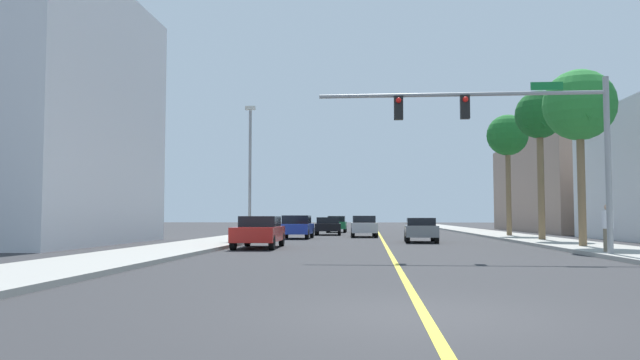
{
  "coord_description": "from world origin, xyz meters",
  "views": [
    {
      "loc": [
        -0.78,
        -8.87,
        1.41
      ],
      "look_at": [
        -3.31,
        22.14,
        3.29
      ],
      "focal_mm": 33.97,
      "sensor_mm": 36.0,
      "label": 1
    }
  ],
  "objects_px": {
    "street_lamp": "(250,165)",
    "car_gray": "(421,229)",
    "car_silver": "(364,226)",
    "car_blue": "(296,227)",
    "car_green": "(337,224)",
    "traffic_signal_mast": "(514,125)",
    "pedestrian": "(608,228)",
    "car_red": "(259,231)",
    "palm_mid": "(539,118)",
    "palm_near": "(579,107)",
    "car_black": "(328,226)",
    "palm_far": "(507,137)"
  },
  "relations": [
    {
      "from": "street_lamp",
      "to": "car_gray",
      "type": "height_order",
      "value": "street_lamp"
    },
    {
      "from": "car_silver",
      "to": "car_blue",
      "type": "bearing_deg",
      "value": -142.4
    },
    {
      "from": "car_gray",
      "to": "car_green",
      "type": "relative_size",
      "value": 1.05
    },
    {
      "from": "traffic_signal_mast",
      "to": "car_green",
      "type": "xyz_separation_m",
      "value": [
        -7.99,
        32.78,
        -3.82
      ]
    },
    {
      "from": "car_gray",
      "to": "pedestrian",
      "type": "distance_m",
      "value": 12.56
    },
    {
      "from": "pedestrian",
      "to": "car_red",
      "type": "bearing_deg",
      "value": 123.59
    },
    {
      "from": "palm_mid",
      "to": "car_gray",
      "type": "distance_m",
      "value": 9.17
    },
    {
      "from": "car_red",
      "to": "pedestrian",
      "type": "height_order",
      "value": "pedestrian"
    },
    {
      "from": "car_blue",
      "to": "pedestrian",
      "type": "distance_m",
      "value": 20.79
    },
    {
      "from": "palm_mid",
      "to": "car_silver",
      "type": "distance_m",
      "value": 13.99
    },
    {
      "from": "car_silver",
      "to": "pedestrian",
      "type": "relative_size",
      "value": 2.57
    },
    {
      "from": "palm_near",
      "to": "pedestrian",
      "type": "bearing_deg",
      "value": -98.38
    },
    {
      "from": "car_blue",
      "to": "car_green",
      "type": "relative_size",
      "value": 1.02
    },
    {
      "from": "palm_mid",
      "to": "car_blue",
      "type": "distance_m",
      "value": 16.0
    },
    {
      "from": "street_lamp",
      "to": "car_black",
      "type": "bearing_deg",
      "value": 74.66
    },
    {
      "from": "car_silver",
      "to": "pedestrian",
      "type": "bearing_deg",
      "value": -68.09
    },
    {
      "from": "traffic_signal_mast",
      "to": "palm_far",
      "type": "relative_size",
      "value": 1.23
    },
    {
      "from": "palm_far",
      "to": "car_green",
      "type": "distance_m",
      "value": 18.5
    },
    {
      "from": "car_blue",
      "to": "car_gray",
      "type": "bearing_deg",
      "value": 147.48
    },
    {
      "from": "traffic_signal_mast",
      "to": "car_black",
      "type": "relative_size",
      "value": 2.34
    },
    {
      "from": "street_lamp",
      "to": "car_red",
      "type": "height_order",
      "value": "street_lamp"
    },
    {
      "from": "palm_near",
      "to": "traffic_signal_mast",
      "type": "bearing_deg",
      "value": -126.39
    },
    {
      "from": "car_black",
      "to": "car_silver",
      "type": "distance_m",
      "value": 5.22
    },
    {
      "from": "palm_mid",
      "to": "car_gray",
      "type": "height_order",
      "value": "palm_mid"
    },
    {
      "from": "car_red",
      "to": "car_black",
      "type": "xyz_separation_m",
      "value": [
        1.77,
        19.56,
        -0.05
      ]
    },
    {
      "from": "car_blue",
      "to": "car_gray",
      "type": "height_order",
      "value": "car_blue"
    },
    {
      "from": "car_gray",
      "to": "car_silver",
      "type": "height_order",
      "value": "car_silver"
    },
    {
      "from": "palm_near",
      "to": "car_silver",
      "type": "xyz_separation_m",
      "value": [
        -9.56,
        15.13,
        -5.44
      ]
    },
    {
      "from": "car_red",
      "to": "car_silver",
      "type": "xyz_separation_m",
      "value": [
        4.55,
        15.15,
        0.01
      ]
    },
    {
      "from": "car_green",
      "to": "car_silver",
      "type": "height_order",
      "value": "car_silver"
    },
    {
      "from": "traffic_signal_mast",
      "to": "car_black",
      "type": "bearing_deg",
      "value": 108.15
    },
    {
      "from": "traffic_signal_mast",
      "to": "palm_near",
      "type": "distance_m",
      "value": 7.11
    },
    {
      "from": "street_lamp",
      "to": "car_red",
      "type": "relative_size",
      "value": 1.62
    },
    {
      "from": "car_green",
      "to": "pedestrian",
      "type": "relative_size",
      "value": 2.24
    },
    {
      "from": "car_black",
      "to": "palm_mid",
      "type": "bearing_deg",
      "value": -46.61
    },
    {
      "from": "traffic_signal_mast",
      "to": "car_green",
      "type": "distance_m",
      "value": 33.95
    },
    {
      "from": "car_blue",
      "to": "car_black",
      "type": "height_order",
      "value": "car_blue"
    },
    {
      "from": "car_black",
      "to": "car_green",
      "type": "relative_size",
      "value": 1.12
    },
    {
      "from": "palm_far",
      "to": "car_red",
      "type": "bearing_deg",
      "value": -134.05
    },
    {
      "from": "car_red",
      "to": "pedestrian",
      "type": "xyz_separation_m",
      "value": [
        13.44,
        -4.53,
        0.25
      ]
    },
    {
      "from": "palm_mid",
      "to": "palm_far",
      "type": "xyz_separation_m",
      "value": [
        -0.1,
        7.41,
        -0.11
      ]
    },
    {
      "from": "street_lamp",
      "to": "car_gray",
      "type": "relative_size",
      "value": 1.87
    },
    {
      "from": "car_gray",
      "to": "pedestrian",
      "type": "xyz_separation_m",
      "value": [
        5.69,
        -11.19,
        0.29
      ]
    },
    {
      "from": "traffic_signal_mast",
      "to": "street_lamp",
      "type": "height_order",
      "value": "street_lamp"
    },
    {
      "from": "car_red",
      "to": "car_silver",
      "type": "distance_m",
      "value": 15.82
    },
    {
      "from": "car_green",
      "to": "pedestrian",
      "type": "xyz_separation_m",
      "value": [
        11.42,
        -31.75,
        0.24
      ]
    },
    {
      "from": "car_green",
      "to": "palm_near",
      "type": "bearing_deg",
      "value": -66.62
    },
    {
      "from": "car_blue",
      "to": "car_green",
      "type": "height_order",
      "value": "car_blue"
    },
    {
      "from": "street_lamp",
      "to": "pedestrian",
      "type": "xyz_separation_m",
      "value": [
        15.22,
        -11.17,
        -3.33
      ]
    },
    {
      "from": "palm_near",
      "to": "car_blue",
      "type": "relative_size",
      "value": 1.97
    }
  ]
}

